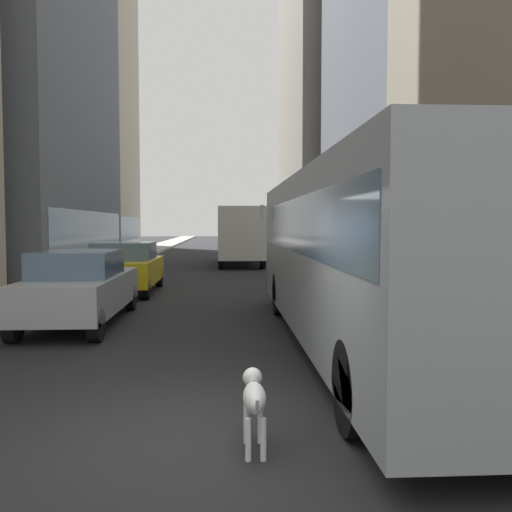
% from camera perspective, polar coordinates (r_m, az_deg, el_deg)
% --- Properties ---
extents(ground_plane, '(120.00, 120.00, 0.00)m').
position_cam_1_polar(ground_plane, '(40.67, -3.77, 0.19)').
color(ground_plane, '#232326').
extents(sidewalk_left, '(2.40, 110.00, 0.15)m').
position_cam_1_polar(sidewalk_left, '(41.11, -11.74, 0.27)').
color(sidewalk_left, '#9E9991').
rests_on(sidewalk_left, ground).
extents(sidewalk_right, '(2.40, 110.00, 0.15)m').
position_cam_1_polar(sidewalk_right, '(41.02, 4.21, 0.32)').
color(sidewalk_right, '#9E9991').
rests_on(sidewalk_right, ground).
extents(building_left_far, '(8.09, 19.65, 27.13)m').
position_cam_1_polar(building_left_far, '(48.48, -18.63, 16.68)').
color(building_left_far, '#B2A893').
rests_on(building_left_far, ground).
extents(building_right_mid, '(8.31, 18.29, 25.25)m').
position_cam_1_polar(building_right_mid, '(36.77, 16.14, 19.64)').
color(building_right_mid, slate).
rests_on(building_right_mid, ground).
extents(building_right_far, '(10.74, 18.89, 37.28)m').
position_cam_1_polar(building_right_far, '(57.07, 9.08, 19.99)').
color(building_right_far, gray).
rests_on(building_right_far, ground).
extents(transit_bus, '(2.78, 11.53, 3.05)m').
position_cam_1_polar(transit_bus, '(10.05, 10.95, 0.88)').
color(transit_bus, '#999EA3').
rests_on(transit_bus, ground).
extents(car_silver_sedan, '(1.73, 4.68, 1.62)m').
position_cam_1_polar(car_silver_sedan, '(12.69, -17.58, -3.04)').
color(car_silver_sedan, '#B7BABF').
rests_on(car_silver_sedan, ground).
extents(car_yellow_taxi, '(1.94, 4.22, 1.62)m').
position_cam_1_polar(car_yellow_taxi, '(18.13, -13.23, -1.12)').
color(car_yellow_taxi, yellow).
rests_on(car_yellow_taxi, ground).
extents(car_grey_wagon, '(1.74, 4.16, 1.62)m').
position_cam_1_polar(car_grey_wagon, '(38.67, 0.35, 1.26)').
color(car_grey_wagon, slate).
rests_on(car_grey_wagon, ground).
extents(box_truck, '(2.30, 7.50, 3.05)m').
position_cam_1_polar(box_truck, '(29.76, -1.63, 2.28)').
color(box_truck, '#A51919').
rests_on(box_truck, ground).
extents(dalmatian_dog, '(0.22, 0.96, 0.72)m').
position_cam_1_polar(dalmatian_dog, '(5.56, -0.20, -14.27)').
color(dalmatian_dog, white).
rests_on(dalmatian_dog, ground).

